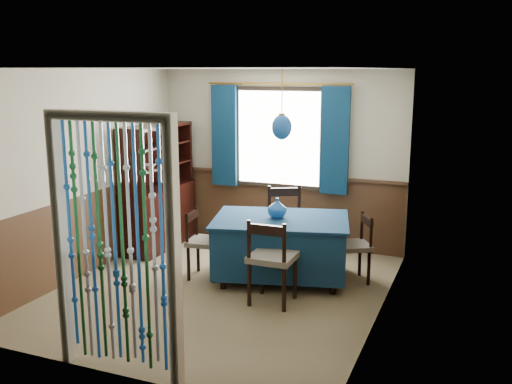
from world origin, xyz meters
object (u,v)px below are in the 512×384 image
at_px(chair_far, 286,222).
at_px(chair_left, 203,242).
at_px(sideboard, 158,205).
at_px(pendant_lamp, 282,127).
at_px(vase_table, 277,209).
at_px(vase_sideboard, 170,178).
at_px(dining_table, 281,244).
at_px(bowl_shelf, 148,166).
at_px(chair_near, 272,259).
at_px(chair_right, 355,246).

relative_size(chair_far, chair_left, 1.17).
height_order(sideboard, pendant_lamp, pendant_lamp).
bearing_deg(vase_table, vase_sideboard, 156.68).
height_order(dining_table, sideboard, sideboard).
relative_size(chair_left, bowl_shelf, 3.65).
relative_size(dining_table, chair_near, 1.89).
bearing_deg(vase_table, chair_far, 100.12).
height_order(chair_far, vase_table, vase_table).
distance_m(chair_far, vase_sideboard, 1.88).
bearing_deg(sideboard, bowl_shelf, -78.81).
relative_size(chair_left, sideboard, 0.48).
bearing_deg(chair_right, sideboard, 53.16).
relative_size(dining_table, chair_right, 2.20).
height_order(chair_right, bowl_shelf, bowl_shelf).
height_order(dining_table, chair_right, chair_right).
xyz_separation_m(vase_table, bowl_shelf, (-1.95, 0.27, 0.35)).
distance_m(chair_near, chair_far, 1.48).
height_order(chair_far, vase_sideboard, vase_sideboard).
distance_m(sideboard, bowl_shelf, 0.69).
bearing_deg(chair_left, sideboard, -134.34).
relative_size(chair_near, pendant_lamp, 1.19).
bearing_deg(chair_right, chair_far, 36.29).
height_order(dining_table, chair_near, chair_near).
bearing_deg(chair_right, vase_sideboard, 47.91).
bearing_deg(sideboard, pendant_lamp, -15.92).
height_order(bowl_shelf, vase_sideboard, bowl_shelf).
xyz_separation_m(chair_near, bowl_shelf, (-2.16, 1.01, 0.71)).
height_order(dining_table, vase_table, vase_table).
height_order(chair_near, bowl_shelf, bowl_shelf).
bearing_deg(vase_table, sideboard, 163.90).
distance_m(chair_right, vase_sideboard, 2.95).
height_order(chair_left, vase_sideboard, vase_sideboard).
bearing_deg(bowl_shelf, chair_left, -26.87).
xyz_separation_m(chair_near, pendant_lamp, (-0.15, 0.73, 1.34)).
distance_m(dining_table, chair_far, 0.74).
relative_size(vase_table, vase_sideboard, 1.25).
distance_m(chair_right, sideboard, 2.92).
distance_m(chair_left, pendant_lamp, 1.69).
bearing_deg(chair_left, chair_far, 136.24).
relative_size(chair_near, chair_right, 1.17).
relative_size(chair_left, vase_sideboard, 4.78).
bearing_deg(chair_near, pendant_lamp, 101.80).
height_order(chair_near, pendant_lamp, pendant_lamp).
distance_m(chair_left, vase_table, 0.99).
bearing_deg(chair_far, chair_near, 75.02).
bearing_deg(dining_table, chair_right, 4.27).
height_order(chair_left, bowl_shelf, bowl_shelf).
distance_m(chair_right, pendant_lamp, 1.66).
distance_m(chair_left, bowl_shelf, 1.46).
height_order(sideboard, bowl_shelf, sideboard).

